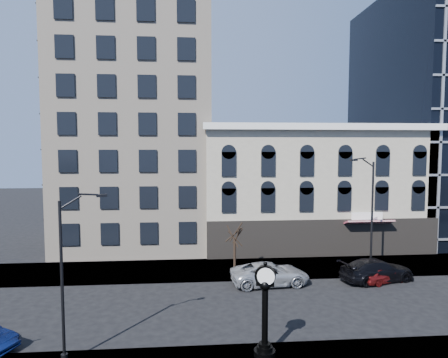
{
  "coord_description": "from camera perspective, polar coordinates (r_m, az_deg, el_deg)",
  "views": [
    {
      "loc": [
        -0.39,
        -24.83,
        10.28
      ],
      "look_at": [
        2.0,
        4.0,
        8.0
      ],
      "focal_mm": 32.0,
      "sensor_mm": 36.0,
      "label": 1
    }
  ],
  "objects": [
    {
      "name": "ground",
      "position": [
        26.88,
        -3.73,
        -17.99
      ],
      "size": [
        160.0,
        160.0,
        0.0
      ],
      "primitive_type": "plane",
      "color": "black",
      "rests_on": "ground"
    },
    {
      "name": "sidewalk_far",
      "position": [
        34.38,
        -3.97,
        -12.8
      ],
      "size": [
        160.0,
        6.0,
        0.12
      ],
      "primitive_type": "cube",
      "color": "gray",
      "rests_on": "ground"
    },
    {
      "name": "cream_tower",
      "position": [
        45.0,
        -12.43,
        15.99
      ],
      "size": [
        15.9,
        15.4,
        42.5
      ],
      "color": "beige",
      "rests_on": "ground"
    },
    {
      "name": "victorian_row",
      "position": [
        42.78,
        12.13,
        -1.34
      ],
      "size": [
        22.6,
        11.19,
        12.5
      ],
      "color": "#B2A892",
      "rests_on": "ground"
    },
    {
      "name": "street_clock",
      "position": [
        20.52,
        5.87,
        -18.58
      ],
      "size": [
        1.06,
        1.06,
        4.69
      ],
      "rotation": [
        0.0,
        0.0,
        -0.28
      ],
      "color": "black",
      "rests_on": "sidewalk_near"
    },
    {
      "name": "street_lamp_near",
      "position": [
        20.24,
        -20.63,
        -7.19
      ],
      "size": [
        2.0,
        1.01,
        8.16
      ],
      "rotation": [
        0.0,
        0.0,
        0.4
      ],
      "color": "black",
      "rests_on": "sidewalk_near"
    },
    {
      "name": "street_lamp_far",
      "position": [
        33.79,
        19.59,
        -0.76
      ],
      "size": [
        2.43,
        0.88,
        9.56
      ],
      "rotation": [
        0.0,
        0.0,
        3.4
      ],
      "color": "black",
      "rests_on": "sidewalk_far"
    },
    {
      "name": "bare_tree_far",
      "position": [
        33.06,
        1.54,
        -7.55
      ],
      "size": [
        2.52,
        2.52,
        4.32
      ],
      "color": "black",
      "rests_on": "sidewalk_far"
    },
    {
      "name": "car_far_a",
      "position": [
        30.98,
        6.58,
        -13.31
      ],
      "size": [
        6.1,
        3.22,
        1.64
      ],
      "primitive_type": "imported",
      "rotation": [
        0.0,
        0.0,
        1.66
      ],
      "color": "#A5A8AD",
      "rests_on": "ground"
    },
    {
      "name": "car_far_b",
      "position": [
        33.68,
        20.99,
        -12.05
      ],
      "size": [
        6.27,
        3.65,
        1.71
      ],
      "primitive_type": "imported",
      "rotation": [
        0.0,
        0.0,
        1.8
      ],
      "color": "black",
      "rests_on": "ground"
    },
    {
      "name": "car_far_c",
      "position": [
        33.58,
        21.69,
        -12.45
      ],
      "size": [
        4.25,
        2.84,
        1.34
      ],
      "primitive_type": "imported",
      "rotation": [
        0.0,
        0.0,
        1.92
      ],
      "color": "maroon",
      "rests_on": "ground"
    }
  ]
}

